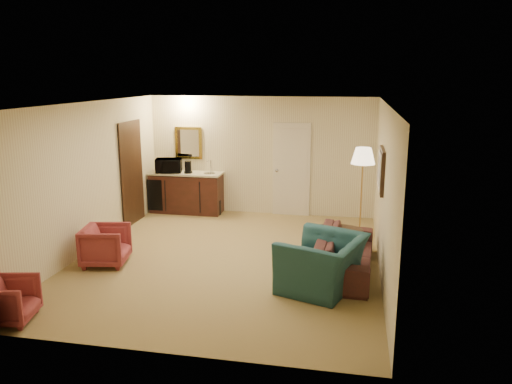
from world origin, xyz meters
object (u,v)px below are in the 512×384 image
rose_chair_near (106,243)px  waste_bin (215,207)px  rose_chair_far (9,299)px  teal_armchair (323,254)px  floor_lamp (361,191)px  coffee_maker (188,167)px  microwave (169,164)px  wetbar_cabinet (186,192)px  coffee_table (337,243)px  sofa (345,246)px

rose_chair_near → waste_bin: size_ratio=2.18×
rose_chair_near → rose_chair_far: (-0.25, -2.05, -0.05)m
rose_chair_near → teal_armchair: bearing=-105.4°
waste_bin → floor_lamp: bearing=-14.5°
rose_chair_near → floor_lamp: (4.10, 2.45, 0.50)m
rose_chair_near → coffee_maker: 3.34m
rose_chair_near → microwave: bearing=-8.6°
floor_lamp → coffee_maker: size_ratio=6.35×
wetbar_cabinet → teal_armchair: size_ratio=1.37×
wetbar_cabinet → waste_bin: size_ratio=5.00×
coffee_maker → coffee_table: bearing=-40.3°
rose_chair_far → coffee_maker: (0.58, 5.31, 0.75)m
rose_chair_near → microwave: (-0.12, 3.26, 0.75)m
wetbar_cabinet → microwave: (-0.37, -0.08, 0.65)m
sofa → microwave: (-3.97, 2.79, 0.70)m
coffee_table → microwave: microwave is taller
wetbar_cabinet → floor_lamp: floor_lamp is taller
wetbar_cabinet → teal_armchair: 4.89m
wetbar_cabinet → rose_chair_near: bearing=-94.3°
wetbar_cabinet → teal_armchair: teal_armchair is taller
floor_lamp → waste_bin: 3.34m
floor_lamp → coffee_maker: 3.86m
microwave → sofa: bearing=-48.9°
wetbar_cabinet → rose_chair_far: 5.41m
sofa → teal_armchair: size_ratio=1.76×
coffee_table → coffee_maker: (-3.37, 2.17, 0.80)m
wetbar_cabinet → coffee_maker: (0.08, -0.08, 0.60)m
wetbar_cabinet → coffee_table: (3.45, -2.25, -0.21)m
wetbar_cabinet → coffee_maker: coffee_maker is taller
teal_armchair → coffee_table: size_ratio=1.37×
teal_armchair → rose_chair_near: bearing=-75.9°
waste_bin → microwave: size_ratio=0.58×
sofa → teal_armchair: bearing=160.5°
coffee_table → coffee_maker: bearing=147.2°
sofa → floor_lamp: (0.25, 1.98, 0.45)m
sofa → microwave: bearing=57.7°
rose_chair_far → waste_bin: bearing=-24.5°
coffee_maker → rose_chair_far: bearing=-103.8°
rose_chair_near → coffee_table: rose_chair_near is taller
floor_lamp → microwave: (-4.22, 0.81, 0.25)m
coffee_table → coffee_maker: size_ratio=3.24×
wetbar_cabinet → coffee_table: 4.12m
rose_chair_near → rose_chair_far: rose_chair_near is taller
teal_armchair → waste_bin: (-2.61, 3.55, -0.36)m
sofa → wetbar_cabinet: bearing=54.3°
sofa → rose_chair_near: (-3.85, -0.47, -0.06)m
coffee_table → microwave: bearing=150.4°
sofa → floor_lamp: size_ratio=1.23×
waste_bin → coffee_maker: coffee_maker is taller
sofa → waste_bin: (-2.92, 2.80, -0.25)m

